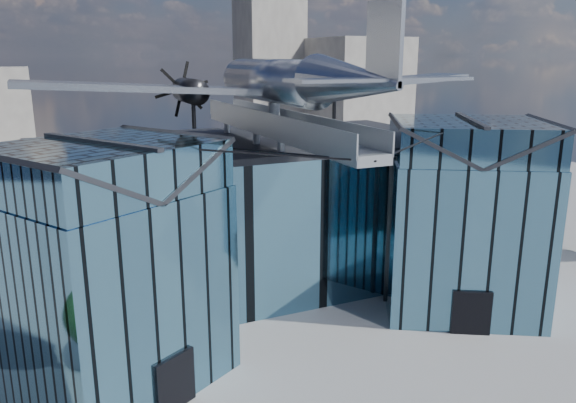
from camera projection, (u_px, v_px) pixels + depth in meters
name	position (u px, v px, depth m)	size (l,w,h in m)	color
ground_plane	(302.00, 329.00, 32.71)	(120.00, 120.00, 0.00)	gray
museum	(264.00, 213.00, 36.45)	(32.88, 24.50, 17.60)	teal
bg_towers	(149.00, 97.00, 75.30)	(77.00, 24.50, 26.00)	gray
tree_side_e	(544.00, 193.00, 47.79)	(4.53, 4.53, 6.00)	#352215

